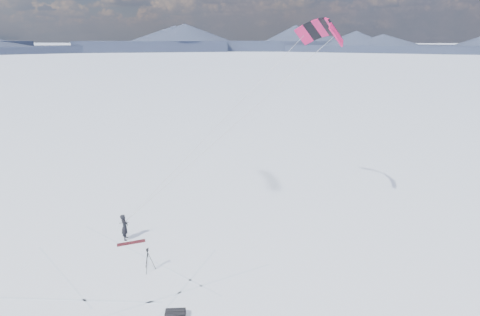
# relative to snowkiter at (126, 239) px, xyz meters

# --- Properties ---
(ground) EXTENTS (1800.00, 1800.00, 0.00)m
(ground) POSITION_rel_snowkiter_xyz_m (1.67, -4.10, 0.00)
(ground) COLOR white
(horizon_hills) EXTENTS (704.00, 704.00, 10.70)m
(horizon_hills) POSITION_rel_snowkiter_xyz_m (1.67, -4.10, 4.76)
(horizon_hills) COLOR #1D2537
(horizon_hills) RESTS_ON ground
(snow_tracks) EXTENTS (13.93, 10.25, 0.01)m
(snow_tracks) POSITION_rel_snowkiter_xyz_m (0.24, -4.43, 0.00)
(snow_tracks) COLOR silver
(snow_tracks) RESTS_ON ground
(snowkiter) EXTENTS (0.56, 0.71, 1.71)m
(snowkiter) POSITION_rel_snowkiter_xyz_m (0.00, 0.00, 0.00)
(snowkiter) COLOR black
(snowkiter) RESTS_ON ground
(snowboard) EXTENTS (1.65, 0.95, 0.04)m
(snowboard) POSITION_rel_snowkiter_xyz_m (0.49, -0.42, 0.02)
(snowboard) COLOR maroon
(snowboard) RESTS_ON ground
(tripod) EXTENTS (0.63, 0.59, 1.36)m
(tripod) POSITION_rel_snowkiter_xyz_m (2.48, -2.89, 0.87)
(tripod) COLOR black
(tripod) RESTS_ON ground
(gear_bag_a) EXTENTS (0.95, 0.54, 0.40)m
(gear_bag_a) POSITION_rel_snowkiter_xyz_m (4.77, -6.03, 0.18)
(gear_bag_a) COLOR black
(gear_bag_a) RESTS_ON ground
(power_kite) EXTENTS (12.89, 6.38, 11.86)m
(power_kite) POSITION_rel_snowkiter_xyz_m (11.59, 3.92, 12.18)
(power_kite) COLOR #CB1752
(power_kite) RESTS_ON ground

